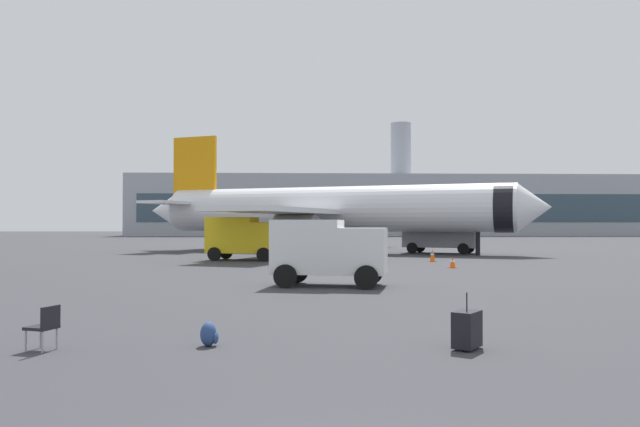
% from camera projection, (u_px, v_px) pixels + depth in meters
% --- Properties ---
extents(airplane_at_gate, '(34.18, 31.36, 10.50)m').
position_uv_depth(airplane_at_gate, '(330.00, 210.00, 51.88)').
color(airplane_at_gate, white).
rests_on(airplane_at_gate, ground).
extents(service_truck, '(5.17, 3.40, 2.90)m').
position_uv_depth(service_truck, '(243.00, 236.00, 41.19)').
color(service_truck, yellow).
rests_on(service_truck, ground).
extents(fuel_truck, '(6.44, 4.79, 3.20)m').
position_uv_depth(fuel_truck, '(440.00, 232.00, 51.04)').
color(fuel_truck, gray).
rests_on(fuel_truck, ground).
extents(cargo_van, '(4.72, 3.10, 2.60)m').
position_uv_depth(cargo_van, '(328.00, 249.00, 24.02)').
color(cargo_van, white).
rests_on(cargo_van, ground).
extents(safety_cone_near, '(0.44, 0.44, 0.81)m').
position_uv_depth(safety_cone_near, '(432.00, 255.00, 39.60)').
color(safety_cone_near, '#F2590C').
rests_on(safety_cone_near, ground).
extents(safety_cone_mid, '(0.44, 0.44, 0.62)m').
position_uv_depth(safety_cone_mid, '(453.00, 262.00, 33.94)').
color(safety_cone_mid, '#F2590C').
rests_on(safety_cone_mid, ground).
extents(rolling_suitcase, '(0.70, 0.75, 1.10)m').
position_uv_depth(rolling_suitcase, '(467.00, 329.00, 11.87)').
color(rolling_suitcase, black).
rests_on(rolling_suitcase, ground).
extents(traveller_backpack, '(0.36, 0.40, 0.48)m').
position_uv_depth(traveller_backpack, '(209.00, 335.00, 12.17)').
color(traveller_backpack, navy).
rests_on(traveller_backpack, ground).
extents(gate_chair, '(0.61, 0.61, 0.86)m').
position_uv_depth(gate_chair, '(45.00, 325.00, 11.74)').
color(gate_chair, black).
rests_on(gate_chair, ground).
extents(terminal_building, '(108.73, 22.55, 24.62)m').
position_uv_depth(terminal_building, '(388.00, 206.00, 134.02)').
color(terminal_building, '#9EA3AD').
rests_on(terminal_building, ground).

